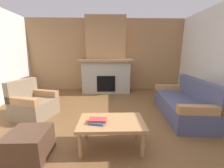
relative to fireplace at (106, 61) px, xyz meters
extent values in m
plane|color=brown|center=(0.00, -2.62, -1.16)|extent=(9.00, 9.00, 0.00)
cube|color=#997047|center=(0.00, 0.38, 0.19)|extent=(6.00, 0.12, 2.70)
cube|color=gray|center=(0.00, -0.03, -0.59)|extent=(1.70, 0.70, 1.15)
cube|color=black|center=(0.00, -0.36, -0.78)|extent=(0.64, 0.08, 0.56)
cube|color=#997047|center=(0.00, -0.08, 0.03)|extent=(1.90, 0.82, 0.08)
cube|color=#997047|center=(0.00, 0.07, 0.80)|extent=(1.40, 0.50, 1.47)
cube|color=#474C6B|center=(1.80, -2.17, -0.96)|extent=(1.01, 1.87, 0.40)
cube|color=#474C6B|center=(2.14, -2.20, -0.54)|extent=(0.33, 1.81, 0.45)
cube|color=#A87A4C|center=(1.88, -1.35, -0.69)|extent=(0.85, 0.24, 0.15)
cube|color=#A87A4C|center=(1.72, -2.98, -0.69)|extent=(0.85, 0.24, 0.15)
cube|color=#847056|center=(-1.61, -2.14, -0.96)|extent=(0.95, 0.95, 0.40)
cube|color=#847056|center=(-1.91, -2.05, -0.54)|extent=(0.36, 0.77, 0.45)
cube|color=#A87A4C|center=(-1.70, -2.43, -0.69)|extent=(0.77, 0.36, 0.15)
cube|color=#A87A4C|center=(-1.52, -1.84, -0.69)|extent=(0.77, 0.36, 0.15)
cube|color=#A87A4C|center=(0.12, -3.25, -0.76)|extent=(1.00, 0.60, 0.05)
cylinder|color=#A87A4C|center=(-0.32, -3.49, -0.97)|extent=(0.06, 0.06, 0.38)
cylinder|color=#A87A4C|center=(0.56, -3.49, -0.97)|extent=(0.06, 0.06, 0.38)
cylinder|color=#A87A4C|center=(-0.32, -3.01, -0.97)|extent=(0.06, 0.06, 0.38)
cylinder|color=#A87A4C|center=(0.56, -3.01, -0.97)|extent=(0.06, 0.06, 0.38)
cube|color=#4C3323|center=(-1.02, -3.47, -0.96)|extent=(0.52, 0.52, 0.40)
cube|color=#335699|center=(-0.08, -3.32, -0.72)|extent=(0.23, 0.20, 0.03)
cube|color=#B23833|center=(-0.08, -3.30, -0.69)|extent=(0.27, 0.16, 0.03)
camera|label=1|loc=(0.08, -5.22, 0.28)|focal=22.51mm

